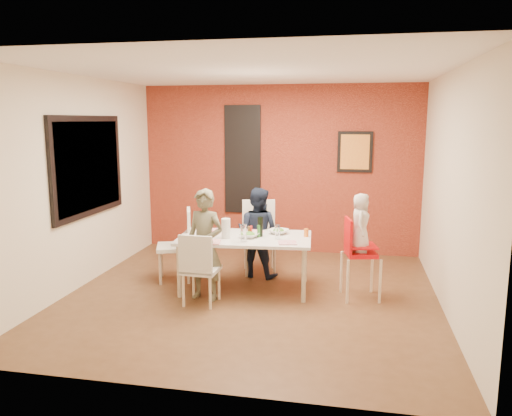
% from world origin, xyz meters
% --- Properties ---
extents(ground, '(4.50, 4.50, 0.00)m').
position_xyz_m(ground, '(0.00, 0.00, 0.00)').
color(ground, brown).
rests_on(ground, ground).
extents(ceiling, '(4.50, 4.50, 0.02)m').
position_xyz_m(ceiling, '(0.00, 0.00, 2.70)').
color(ceiling, white).
rests_on(ceiling, wall_back).
extents(wall_back, '(4.50, 0.02, 2.70)m').
position_xyz_m(wall_back, '(0.00, 2.25, 1.35)').
color(wall_back, beige).
rests_on(wall_back, ground).
extents(wall_front, '(4.50, 0.02, 2.70)m').
position_xyz_m(wall_front, '(0.00, -2.25, 1.35)').
color(wall_front, beige).
rests_on(wall_front, ground).
extents(wall_left, '(0.02, 4.50, 2.70)m').
position_xyz_m(wall_left, '(-2.25, 0.00, 1.35)').
color(wall_left, beige).
rests_on(wall_left, ground).
extents(wall_right, '(0.02, 4.50, 2.70)m').
position_xyz_m(wall_right, '(2.25, 0.00, 1.35)').
color(wall_right, beige).
rests_on(wall_right, ground).
extents(brick_accent_wall, '(4.50, 0.02, 2.70)m').
position_xyz_m(brick_accent_wall, '(0.00, 2.23, 1.35)').
color(brick_accent_wall, maroon).
rests_on(brick_accent_wall, ground).
extents(picture_window_frame, '(0.05, 1.70, 1.30)m').
position_xyz_m(picture_window_frame, '(-2.22, 0.20, 1.55)').
color(picture_window_frame, black).
rests_on(picture_window_frame, wall_left).
extents(picture_window_pane, '(0.02, 1.55, 1.15)m').
position_xyz_m(picture_window_pane, '(-2.21, 0.20, 1.55)').
color(picture_window_pane, black).
rests_on(picture_window_pane, wall_left).
extents(glassblock_strip, '(0.55, 0.03, 1.70)m').
position_xyz_m(glassblock_strip, '(-0.60, 2.21, 1.50)').
color(glassblock_strip, white).
rests_on(glassblock_strip, wall_back).
extents(glassblock_surround, '(0.60, 0.03, 1.76)m').
position_xyz_m(glassblock_surround, '(-0.60, 2.21, 1.50)').
color(glassblock_surround, black).
rests_on(glassblock_surround, wall_back).
extents(art_print_frame, '(0.54, 0.03, 0.64)m').
position_xyz_m(art_print_frame, '(1.20, 2.21, 1.65)').
color(art_print_frame, black).
rests_on(art_print_frame, wall_back).
extents(art_print_canvas, '(0.44, 0.01, 0.54)m').
position_xyz_m(art_print_canvas, '(1.20, 2.19, 1.65)').
color(art_print_canvas, gold).
rests_on(art_print_canvas, wall_back).
extents(dining_table, '(1.73, 1.05, 0.69)m').
position_xyz_m(dining_table, '(-0.13, 0.23, 0.63)').
color(dining_table, silver).
rests_on(dining_table, ground).
extents(chair_near, '(0.42, 0.42, 0.86)m').
position_xyz_m(chair_near, '(-0.53, -0.44, 0.48)').
color(chair_near, beige).
rests_on(chair_near, ground).
extents(chair_far, '(0.57, 0.57, 1.01)m').
position_xyz_m(chair_far, '(-0.10, 1.05, 0.57)').
color(chair_far, white).
rests_on(chair_far, ground).
extents(chair_left, '(0.57, 0.57, 0.97)m').
position_xyz_m(chair_left, '(-1.06, 0.43, 0.54)').
color(chair_left, silver).
rests_on(chair_left, ground).
extents(high_chair, '(0.49, 0.49, 0.99)m').
position_xyz_m(high_chair, '(1.27, 0.18, 0.59)').
color(high_chair, red).
rests_on(high_chair, ground).
extents(child_near, '(0.56, 0.44, 1.34)m').
position_xyz_m(child_near, '(-0.53, -0.20, 0.67)').
color(child_near, brown).
rests_on(child_near, ground).
extents(child_far, '(0.69, 0.59, 1.24)m').
position_xyz_m(child_far, '(-0.08, 0.80, 0.62)').
color(child_far, black).
rests_on(child_far, ground).
extents(toddler, '(0.24, 0.36, 0.71)m').
position_xyz_m(toddler, '(1.29, 0.19, 0.94)').
color(toddler, beige).
rests_on(toddler, high_chair).
extents(plate_near_left, '(0.28, 0.28, 0.01)m').
position_xyz_m(plate_near_left, '(-0.48, -0.16, 0.70)').
color(plate_near_left, white).
rests_on(plate_near_left, dining_table).
extents(plate_far_mid, '(0.26, 0.26, 0.01)m').
position_xyz_m(plate_far_mid, '(-0.05, 0.55, 0.70)').
color(plate_far_mid, white).
rests_on(plate_far_mid, dining_table).
extents(plate_near_right, '(0.25, 0.25, 0.01)m').
position_xyz_m(plate_near_right, '(0.44, -0.00, 0.70)').
color(plate_near_right, silver).
rests_on(plate_near_right, dining_table).
extents(plate_far_left, '(0.25, 0.25, 0.01)m').
position_xyz_m(plate_far_left, '(-0.68, 0.50, 0.70)').
color(plate_far_left, white).
rests_on(plate_far_left, dining_table).
extents(salad_bowl_a, '(0.30, 0.30, 0.06)m').
position_xyz_m(salad_bowl_a, '(-0.06, 0.19, 0.72)').
color(salad_bowl_a, white).
rests_on(salad_bowl_a, dining_table).
extents(salad_bowl_b, '(0.31, 0.31, 0.06)m').
position_xyz_m(salad_bowl_b, '(0.26, 0.47, 0.72)').
color(salad_bowl_b, white).
rests_on(salad_bowl_b, dining_table).
extents(wine_bottle, '(0.07, 0.07, 0.25)m').
position_xyz_m(wine_bottle, '(0.06, 0.28, 0.82)').
color(wine_bottle, black).
rests_on(wine_bottle, dining_table).
extents(wine_glass_a, '(0.07, 0.07, 0.21)m').
position_xyz_m(wine_glass_a, '(-0.09, -0.03, 0.80)').
color(wine_glass_a, white).
rests_on(wine_glass_a, dining_table).
extents(wine_glass_b, '(0.06, 0.06, 0.18)m').
position_xyz_m(wine_glass_b, '(0.30, 0.18, 0.78)').
color(wine_glass_b, white).
rests_on(wine_glass_b, dining_table).
extents(paper_towel_roll, '(0.11, 0.11, 0.25)m').
position_xyz_m(paper_towel_roll, '(-0.34, 0.10, 0.81)').
color(paper_towel_roll, silver).
rests_on(paper_towel_roll, dining_table).
extents(condiment_red, '(0.03, 0.03, 0.13)m').
position_xyz_m(condiment_red, '(-0.06, 0.27, 0.76)').
color(condiment_red, red).
rests_on(condiment_red, dining_table).
extents(condiment_green, '(0.04, 0.04, 0.15)m').
position_xyz_m(condiment_green, '(0.05, 0.24, 0.77)').
color(condiment_green, '#2A6D24').
rests_on(condiment_green, dining_table).
extents(condiment_brown, '(0.03, 0.03, 0.13)m').
position_xyz_m(condiment_brown, '(-0.08, 0.26, 0.76)').
color(condiment_brown, brown).
rests_on(condiment_brown, dining_table).
extents(sippy_cup, '(0.06, 0.06, 0.10)m').
position_xyz_m(sippy_cup, '(0.63, 0.37, 0.74)').
color(sippy_cup, orange).
rests_on(sippy_cup, dining_table).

